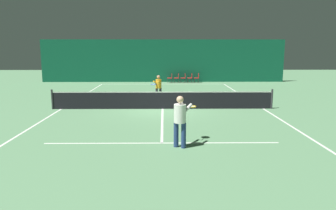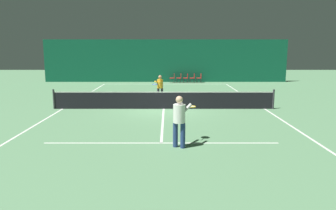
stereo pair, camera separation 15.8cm
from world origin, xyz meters
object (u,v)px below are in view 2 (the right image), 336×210
player_far (160,86)px  courtside_chair_3 (193,77)px  player_near (180,118)px  courtside_chair_4 (199,77)px  courtside_chair_2 (186,77)px  tennis_net (163,100)px  courtside_chair_1 (179,77)px  courtside_chair_0 (173,77)px

player_far → courtside_chair_3: (2.86, 10.42, -0.44)m
player_near → courtside_chair_4: (2.59, 20.09, -0.53)m
courtside_chair_2 → courtside_chair_3: 0.63m
courtside_chair_4 → player_far: bearing=-18.5°
tennis_net → player_near: (0.63, -6.86, 0.51)m
courtside_chair_1 → courtside_chair_2: (0.63, 0.00, 0.00)m
courtside_chair_0 → courtside_chair_2: size_ratio=1.00×
tennis_net → player_far: 2.86m
courtside_chair_0 → courtside_chair_3: 1.89m
tennis_net → courtside_chair_3: 13.48m
courtside_chair_3 → courtside_chair_4: same height
tennis_net → courtside_chair_1: (1.33, 13.23, -0.03)m
tennis_net → courtside_chair_1: bearing=84.3°
tennis_net → courtside_chair_1: 13.30m
player_near → courtside_chair_3: size_ratio=2.08×
player_near → player_far: player_near is taller
courtside_chair_3 → courtside_chair_4: size_ratio=1.00×
player_near → courtside_chair_2: player_near is taller
player_far → courtside_chair_4: (3.49, 10.42, -0.44)m
tennis_net → courtside_chair_4: bearing=76.4°
courtside_chair_2 → player_far: bearing=-12.1°
tennis_net → courtside_chair_3: tennis_net is taller
player_near → player_far: size_ratio=1.10×
courtside_chair_3 → player_far: bearing=-15.3°
tennis_net → player_near: player_near is taller
courtside_chair_2 → tennis_net: bearing=-8.4°
tennis_net → player_near: size_ratio=6.86×
player_far → courtside_chair_0: 10.47m
courtside_chair_1 → courtside_chair_3: (1.26, 0.00, 0.00)m
courtside_chair_1 → courtside_chair_4: size_ratio=1.00×
tennis_net → courtside_chair_3: size_ratio=14.29×
tennis_net → courtside_chair_1: size_ratio=14.29×
courtside_chair_0 → courtside_chair_1: same height
player_near → courtside_chair_2: bearing=23.2°
tennis_net → courtside_chair_3: (2.58, 13.23, -0.03)m
tennis_net → courtside_chair_3: bearing=79.0°
tennis_net → player_far: bearing=95.5°
player_far → courtside_chair_2: size_ratio=1.89×
tennis_net → courtside_chair_2: (1.95, 13.23, -0.03)m
courtside_chair_0 → courtside_chair_4: same height
courtside_chair_1 → player_far: bearing=-8.7°
player_near → courtside_chair_4: size_ratio=2.08×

